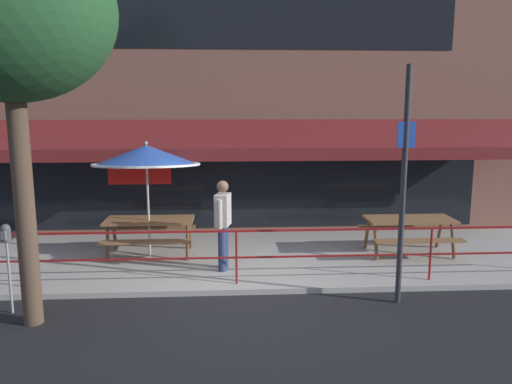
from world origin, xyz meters
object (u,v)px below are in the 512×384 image
at_px(picnic_table_centre, 409,226).
at_px(patio_umbrella_left, 146,156).
at_px(picnic_table_left, 150,227).
at_px(street_tree_curbside, 12,0).
at_px(pedestrian_walking, 223,220).
at_px(street_sign_pole, 403,184).
at_px(parking_meter_near, 6,241).

bearing_deg(picnic_table_centre, patio_umbrella_left, 178.37).
height_order(picnic_table_left, street_tree_curbside, street_tree_curbside).
height_order(pedestrian_walking, street_sign_pole, street_sign_pole).
relative_size(picnic_table_left, street_tree_curbside, 0.30).
bearing_deg(street_sign_pole, patio_umbrella_left, 150.48).
distance_m(picnic_table_left, street_sign_pole, 5.22).
distance_m(picnic_table_left, patio_umbrella_left, 1.48).
relative_size(picnic_table_left, patio_umbrella_left, 0.76).
height_order(patio_umbrella_left, pedestrian_walking, patio_umbrella_left).
height_order(picnic_table_left, picnic_table_centre, same).
distance_m(picnic_table_centre, patio_umbrella_left, 5.60).
bearing_deg(street_sign_pole, pedestrian_walking, 151.69).
relative_size(picnic_table_left, street_sign_pole, 0.47).
distance_m(picnic_table_left, parking_meter_near, 3.18).
xyz_separation_m(pedestrian_walking, street_sign_pole, (2.85, -1.54, 0.90)).
xyz_separation_m(picnic_table_left, parking_meter_near, (-1.74, -2.62, 0.44)).
xyz_separation_m(patio_umbrella_left, pedestrian_walking, (1.53, -0.94, -1.12)).
bearing_deg(picnic_table_centre, picnic_table_left, 177.59).
distance_m(patio_umbrella_left, street_tree_curbside, 4.00).
bearing_deg(pedestrian_walking, street_sign_pole, -28.31).
relative_size(patio_umbrella_left, street_sign_pole, 0.62).
xyz_separation_m(picnic_table_centre, pedestrian_walking, (-3.88, -0.79, 0.35)).
xyz_separation_m(picnic_table_left, pedestrian_walking, (1.53, -1.02, 0.35)).
height_order(picnic_table_left, patio_umbrella_left, patio_umbrella_left).
xyz_separation_m(picnic_table_left, patio_umbrella_left, (-0.00, -0.07, 1.47)).
xyz_separation_m(picnic_table_centre, parking_meter_near, (-7.15, -2.39, 0.44)).
distance_m(parking_meter_near, street_tree_curbside, 3.48).
relative_size(picnic_table_centre, street_tree_curbside, 0.30).
bearing_deg(street_tree_curbside, picnic_table_centre, 23.22).
bearing_deg(parking_meter_near, pedestrian_walking, 26.06).
relative_size(patio_umbrella_left, parking_meter_near, 1.67).
distance_m(pedestrian_walking, street_sign_pole, 3.37).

